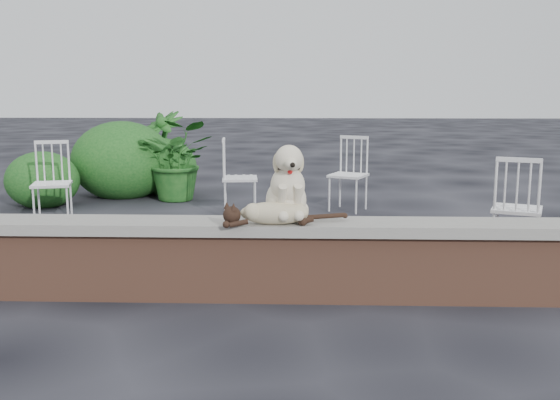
{
  "coord_description": "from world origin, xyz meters",
  "views": [
    {
      "loc": [
        -0.25,
        -4.41,
        1.52
      ],
      "look_at": [
        -0.41,
        0.2,
        0.7
      ],
      "focal_mm": 39.88,
      "sensor_mm": 36.0,
      "label": 1
    }
  ],
  "objects_px": {
    "dog": "(286,181)",
    "cat": "(274,212)",
    "chair_c": "(517,207)",
    "chair_a": "(52,183)",
    "chair_d": "(348,174)",
    "chair_e": "(240,177)",
    "potted_plant_b": "(163,151)",
    "potted_plant_a": "(179,160)"
  },
  "relations": [
    {
      "from": "chair_e",
      "to": "cat",
      "type": "bearing_deg",
      "value": -175.75
    },
    {
      "from": "chair_a",
      "to": "chair_e",
      "type": "bearing_deg",
      "value": 0.14
    },
    {
      "from": "chair_c",
      "to": "potted_plant_b",
      "type": "xyz_separation_m",
      "value": [
        -4.06,
        3.72,
        0.13
      ]
    },
    {
      "from": "chair_d",
      "to": "potted_plant_a",
      "type": "height_order",
      "value": "potted_plant_a"
    },
    {
      "from": "potted_plant_b",
      "to": "chair_c",
      "type": "bearing_deg",
      "value": -42.47
    },
    {
      "from": "chair_d",
      "to": "chair_a",
      "type": "relative_size",
      "value": 1.0
    },
    {
      "from": "cat",
      "to": "chair_a",
      "type": "relative_size",
      "value": 1.14
    },
    {
      "from": "chair_e",
      "to": "potted_plant_a",
      "type": "distance_m",
      "value": 1.39
    },
    {
      "from": "chair_c",
      "to": "potted_plant_a",
      "type": "height_order",
      "value": "potted_plant_a"
    },
    {
      "from": "dog",
      "to": "chair_e",
      "type": "xyz_separation_m",
      "value": [
        -0.64,
        3.06,
        -0.4
      ]
    },
    {
      "from": "cat",
      "to": "potted_plant_b",
      "type": "xyz_separation_m",
      "value": [
        -1.91,
        5.03,
        -0.07
      ]
    },
    {
      "from": "cat",
      "to": "potted_plant_b",
      "type": "distance_m",
      "value": 5.38
    },
    {
      "from": "potted_plant_a",
      "to": "chair_c",
      "type": "bearing_deg",
      "value": -38.52
    },
    {
      "from": "chair_e",
      "to": "potted_plant_b",
      "type": "bearing_deg",
      "value": 31.0
    },
    {
      "from": "dog",
      "to": "chair_c",
      "type": "bearing_deg",
      "value": 18.55
    },
    {
      "from": "cat",
      "to": "chair_a",
      "type": "height_order",
      "value": "chair_a"
    },
    {
      "from": "chair_c",
      "to": "chair_a",
      "type": "bearing_deg",
      "value": 6.52
    },
    {
      "from": "chair_a",
      "to": "potted_plant_b",
      "type": "bearing_deg",
      "value": 57.67
    },
    {
      "from": "potted_plant_a",
      "to": "chair_e",
      "type": "bearing_deg",
      "value": -46.77
    },
    {
      "from": "cat",
      "to": "chair_c",
      "type": "height_order",
      "value": "chair_c"
    },
    {
      "from": "dog",
      "to": "cat",
      "type": "relative_size",
      "value": 0.53
    },
    {
      "from": "dog",
      "to": "potted_plant_b",
      "type": "relative_size",
      "value": 0.47
    },
    {
      "from": "cat",
      "to": "chair_e",
      "type": "distance_m",
      "value": 3.27
    },
    {
      "from": "chair_d",
      "to": "potted_plant_a",
      "type": "xyz_separation_m",
      "value": [
        -2.3,
        0.69,
        0.09
      ]
    },
    {
      "from": "chair_d",
      "to": "chair_a",
      "type": "height_order",
      "value": "same"
    },
    {
      "from": "chair_e",
      "to": "chair_c",
      "type": "distance_m",
      "value": 3.31
    },
    {
      "from": "chair_e",
      "to": "potted_plant_b",
      "type": "height_order",
      "value": "potted_plant_b"
    },
    {
      "from": "dog",
      "to": "chair_d",
      "type": "distance_m",
      "value": 3.48
    },
    {
      "from": "potted_plant_a",
      "to": "dog",
      "type": "bearing_deg",
      "value": -68.65
    },
    {
      "from": "potted_plant_a",
      "to": "potted_plant_b",
      "type": "bearing_deg",
      "value": 116.41
    },
    {
      "from": "chair_d",
      "to": "potted_plant_b",
      "type": "height_order",
      "value": "potted_plant_b"
    },
    {
      "from": "chair_e",
      "to": "chair_a",
      "type": "bearing_deg",
      "value": 98.88
    },
    {
      "from": "chair_a",
      "to": "chair_e",
      "type": "xyz_separation_m",
      "value": [
        2.12,
        0.55,
        0.0
      ]
    },
    {
      "from": "chair_c",
      "to": "chair_d",
      "type": "bearing_deg",
      "value": -36.35
    },
    {
      "from": "chair_a",
      "to": "potted_plant_b",
      "type": "distance_m",
      "value": 2.49
    },
    {
      "from": "chair_d",
      "to": "cat",
      "type": "bearing_deg",
      "value": -77.08
    },
    {
      "from": "dog",
      "to": "chair_d",
      "type": "height_order",
      "value": "dog"
    },
    {
      "from": "chair_d",
      "to": "potted_plant_a",
      "type": "bearing_deg",
      "value": -171.18
    },
    {
      "from": "chair_d",
      "to": "chair_a",
      "type": "distance_m",
      "value": 3.57
    },
    {
      "from": "chair_c",
      "to": "potted_plant_b",
      "type": "distance_m",
      "value": 5.51
    },
    {
      "from": "dog",
      "to": "potted_plant_a",
      "type": "relative_size",
      "value": 0.51
    },
    {
      "from": "chair_c",
      "to": "potted_plant_a",
      "type": "distance_m",
      "value": 4.68
    }
  ]
}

